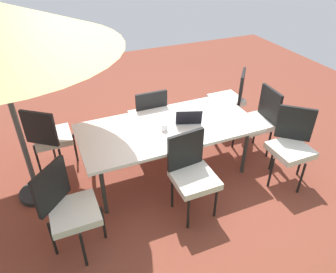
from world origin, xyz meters
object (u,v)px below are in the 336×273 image
at_px(dining_table, 168,130).
at_px(chair_northeast, 68,206).
at_px(cup, 164,127).
at_px(chair_west, 258,119).
at_px(chair_north, 192,172).
at_px(chair_southeast, 49,136).
at_px(laptop, 188,120).
at_px(chair_south, 149,115).
at_px(chair_southwest, 231,97).
at_px(chair_northwest, 292,143).

bearing_deg(dining_table, chair_northeast, 26.74).
height_order(chair_northeast, cup, chair_northeast).
xyz_separation_m(chair_west, chair_north, (1.37, 0.66, 0.00)).
bearing_deg(dining_table, chair_southeast, -26.44).
bearing_deg(laptop, chair_south, -47.72).
distance_m(dining_table, laptop, 0.28).
xyz_separation_m(chair_southeast, chair_southwest, (-2.75, -0.03, 0.00)).
xyz_separation_m(chair_northeast, laptop, (-1.60, -0.65, 0.24)).
bearing_deg(laptop, chair_north, 88.24).
bearing_deg(chair_northwest, chair_west, 132.77).
bearing_deg(cup, chair_west, -178.26).
bearing_deg(chair_south, laptop, 112.77).
height_order(chair_west, chair_north, same).
bearing_deg(chair_northeast, chair_northwest, -45.45).
bearing_deg(dining_table, laptop, 175.21).
bearing_deg(chair_northeast, chair_north, -45.78).
height_order(dining_table, chair_north, chair_north).
bearing_deg(chair_southeast, chair_west, -157.24).
height_order(chair_southwest, cup, chair_southwest).
relative_size(dining_table, chair_southwest, 2.22).
bearing_deg(chair_west, dining_table, -86.76).
bearing_deg(chair_north, chair_northwest, -4.82).
xyz_separation_m(chair_south, chair_southwest, (-1.39, -0.05, 0.00)).
bearing_deg(chair_west, chair_south, -112.42).
xyz_separation_m(chair_north, laptop, (-0.27, -0.66, 0.24)).
height_order(chair_south, chair_northwest, same).
relative_size(chair_south, cup, 11.24).
distance_m(chair_north, chair_southwest, 1.96).
xyz_separation_m(chair_west, chair_northeast, (2.70, 0.65, 0.00)).
height_order(chair_south, laptop, chair_south).
relative_size(chair_northeast, cup, 11.24).
distance_m(chair_southeast, chair_southwest, 2.75).
relative_size(dining_table, chair_west, 2.22).
xyz_separation_m(dining_table, chair_south, (0.01, -0.67, -0.15)).
xyz_separation_m(chair_west, chair_southeast, (2.73, -0.70, 0.00)).
height_order(chair_north, chair_northwest, same).
relative_size(chair_southeast, chair_northwest, 1.00).
relative_size(chair_west, chair_southwest, 1.00).
bearing_deg(chair_southeast, chair_south, -143.40).
bearing_deg(chair_northwest, dining_table, -164.79).
relative_size(chair_south, chair_northeast, 1.00).
height_order(dining_table, chair_west, chair_west).
distance_m(chair_south, chair_west, 1.54).
distance_m(dining_table, chair_southeast, 1.54).
bearing_deg(chair_northeast, laptop, -23.24).
xyz_separation_m(dining_table, cup, (0.08, 0.06, 0.09)).
relative_size(chair_northeast, laptop, 2.54).
bearing_deg(cup, dining_table, -139.77).
xyz_separation_m(chair_northwest, cup, (1.46, -0.61, 0.24)).
xyz_separation_m(chair_southeast, laptop, (-1.63, 0.70, 0.24)).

